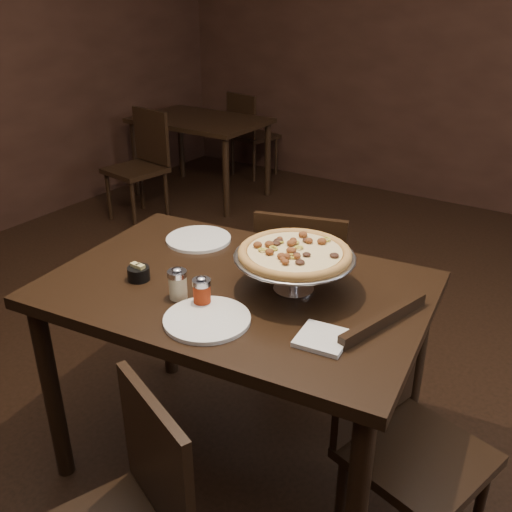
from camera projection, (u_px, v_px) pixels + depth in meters
The scene contains 15 objects.
room at pixel (278, 118), 1.73m from camera, with size 6.04×7.04×2.84m.
dining_table at pixel (237, 310), 2.05m from camera, with size 1.40×1.01×0.82m.
background_table at pixel (200, 129), 5.02m from camera, with size 1.12×0.75×0.70m.
pizza_stand at pixel (295, 254), 1.90m from camera, with size 0.41×0.41×0.17m.
parmesan_shaker at pixel (178, 284), 1.89m from camera, with size 0.06×0.06×0.11m.
pepper_flake_shaker at pixel (202, 292), 1.85m from camera, with size 0.06×0.06×0.11m.
packet_caddy at pixel (139, 273), 2.02m from camera, with size 0.08×0.08×0.06m.
napkin_stack at pixel (323, 338), 1.68m from camera, with size 0.14×0.14×0.02m, color silver.
plate_left at pixel (199, 239), 2.33m from camera, with size 0.27×0.27×0.01m, color white.
plate_near at pixel (207, 319), 1.78m from camera, with size 0.27×0.27×0.01m, color white.
serving_spatula at pixel (282, 261), 1.86m from camera, with size 0.15×0.15×0.02m.
chair_far at pixel (303, 286), 2.69m from camera, with size 0.51×0.51×0.88m.
chair_side at pixel (401, 431), 1.84m from camera, with size 0.49×0.49×0.86m.
bg_chair_far at pixel (249, 132), 5.60m from camera, with size 0.46×0.46×0.82m.
bg_chair_near at pixel (142, 161), 4.58m from camera, with size 0.47×0.47×0.87m.
Camera 1 is at (0.96, -1.47, 1.77)m, focal length 40.00 mm.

